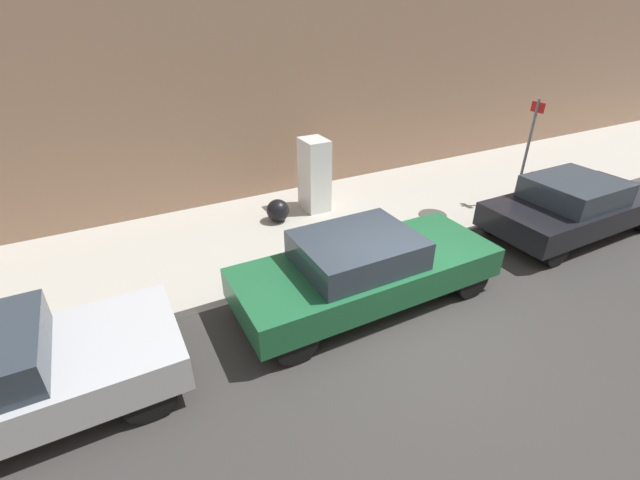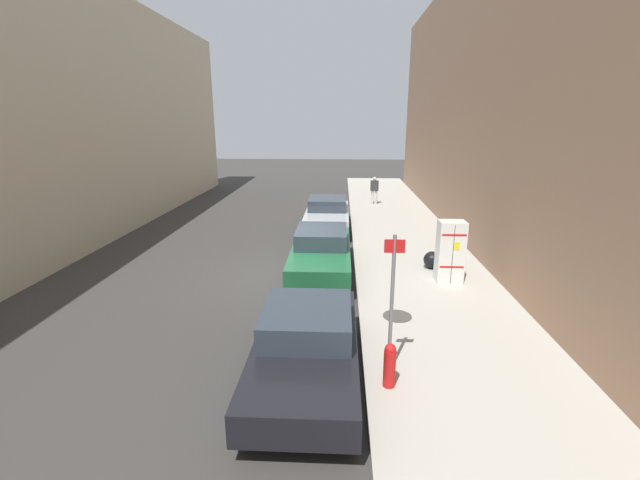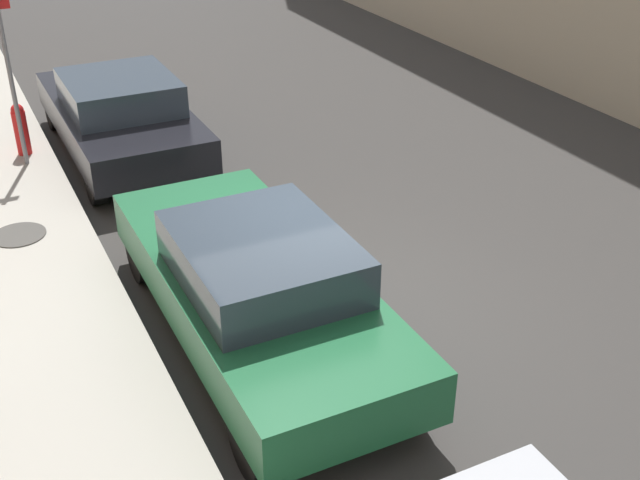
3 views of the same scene
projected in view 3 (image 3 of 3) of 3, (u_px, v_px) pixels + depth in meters
The scene contains 6 objects.
ground_plane at pixel (328, 306), 9.37m from camera, with size 80.00×80.00×0.00m, color #383533.
manhole_cover at pixel (19, 235), 10.58m from camera, with size 0.70×0.70×0.02m, color #47443F.
street_sign_post at pixel (9, 70), 11.93m from camera, with size 0.36×0.07×2.72m.
fire_hydrant at pixel (21, 129), 12.80m from camera, with size 0.22×0.22×0.84m.
parked_sedan_green at pixel (256, 284), 8.41m from camera, with size 1.82×4.79×1.40m.
parked_sedan_dark at pixel (120, 114), 12.99m from camera, with size 1.88×4.49×1.38m.
Camera 3 is at (-3.54, -6.97, 5.23)m, focal length 45.00 mm.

